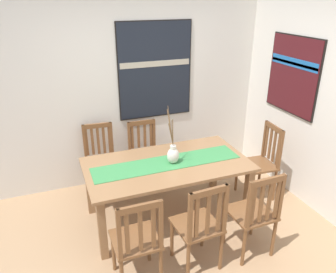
{
  "coord_description": "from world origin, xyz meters",
  "views": [
    {
      "loc": [
        -1.17,
        -2.45,
        2.53
      ],
      "look_at": [
        0.03,
        0.68,
        1.07
      ],
      "focal_mm": 35.52,
      "sensor_mm": 36.0,
      "label": 1
    }
  ],
  "objects_px": {
    "chair_3": "(255,213)",
    "painting_on_side_wall": "(293,75)",
    "chair_0": "(137,241)",
    "chair_4": "(262,161)",
    "centerpiece_vase": "(173,154)",
    "chair_5": "(200,225)",
    "dining_table": "(167,170)",
    "chair_2": "(145,152)",
    "chair_1": "(100,158)",
    "painting_on_back_wall": "(155,71)"
  },
  "relations": [
    {
      "from": "chair_3",
      "to": "chair_4",
      "type": "distance_m",
      "value": 1.16
    },
    {
      "from": "dining_table",
      "to": "chair_0",
      "type": "height_order",
      "value": "chair_0"
    },
    {
      "from": "chair_0",
      "to": "chair_4",
      "type": "bearing_deg",
      "value": 24.18
    },
    {
      "from": "centerpiece_vase",
      "to": "painting_on_back_wall",
      "type": "xyz_separation_m",
      "value": [
        0.18,
        1.13,
        0.71
      ]
    },
    {
      "from": "chair_0",
      "to": "painting_on_back_wall",
      "type": "xyz_separation_m",
      "value": [
        0.86,
        1.96,
        1.06
      ]
    },
    {
      "from": "painting_on_back_wall",
      "to": "painting_on_side_wall",
      "type": "relative_size",
      "value": 1.34
    },
    {
      "from": "chair_0",
      "to": "chair_3",
      "type": "relative_size",
      "value": 0.99
    },
    {
      "from": "chair_5",
      "to": "painting_on_side_wall",
      "type": "xyz_separation_m",
      "value": [
        1.77,
        1.04,
        1.07
      ]
    },
    {
      "from": "chair_5",
      "to": "dining_table",
      "type": "bearing_deg",
      "value": 90.14
    },
    {
      "from": "chair_1",
      "to": "chair_5",
      "type": "distance_m",
      "value": 1.84
    },
    {
      "from": "chair_2",
      "to": "painting_on_back_wall",
      "type": "height_order",
      "value": "painting_on_back_wall"
    },
    {
      "from": "centerpiece_vase",
      "to": "chair_3",
      "type": "xyz_separation_m",
      "value": [
        0.54,
        -0.87,
        -0.34
      ]
    },
    {
      "from": "chair_1",
      "to": "chair_2",
      "type": "relative_size",
      "value": 1.05
    },
    {
      "from": "centerpiece_vase",
      "to": "chair_0",
      "type": "bearing_deg",
      "value": -129.01
    },
    {
      "from": "chair_0",
      "to": "chair_2",
      "type": "height_order",
      "value": "chair_0"
    },
    {
      "from": "chair_2",
      "to": "painting_on_side_wall",
      "type": "xyz_separation_m",
      "value": [
        1.78,
        -0.68,
        1.09
      ]
    },
    {
      "from": "centerpiece_vase",
      "to": "chair_2",
      "type": "height_order",
      "value": "centerpiece_vase"
    },
    {
      "from": "chair_0",
      "to": "chair_2",
      "type": "bearing_deg",
      "value": 70.66
    },
    {
      "from": "chair_0",
      "to": "chair_5",
      "type": "bearing_deg",
      "value": -1.07
    },
    {
      "from": "painting_on_back_wall",
      "to": "chair_1",
      "type": "bearing_deg",
      "value": -164.58
    },
    {
      "from": "chair_0",
      "to": "chair_1",
      "type": "relative_size",
      "value": 1.03
    },
    {
      "from": "chair_0",
      "to": "chair_5",
      "type": "height_order",
      "value": "chair_5"
    },
    {
      "from": "painting_on_side_wall",
      "to": "chair_0",
      "type": "bearing_deg",
      "value": -156.65
    },
    {
      "from": "centerpiece_vase",
      "to": "chair_5",
      "type": "height_order",
      "value": "centerpiece_vase"
    },
    {
      "from": "chair_1",
      "to": "chair_5",
      "type": "xyz_separation_m",
      "value": [
        0.63,
        -1.73,
        -0.0
      ]
    },
    {
      "from": "chair_2",
      "to": "painting_on_back_wall",
      "type": "relative_size",
      "value": 0.69
    },
    {
      "from": "chair_0",
      "to": "painting_on_back_wall",
      "type": "height_order",
      "value": "painting_on_back_wall"
    },
    {
      "from": "dining_table",
      "to": "chair_4",
      "type": "xyz_separation_m",
      "value": [
        1.32,
        0.01,
        -0.13
      ]
    },
    {
      "from": "chair_1",
      "to": "chair_3",
      "type": "bearing_deg",
      "value": -55.15
    },
    {
      "from": "chair_1",
      "to": "centerpiece_vase",
      "type": "bearing_deg",
      "value": -52.26
    },
    {
      "from": "centerpiece_vase",
      "to": "chair_1",
      "type": "height_order",
      "value": "centerpiece_vase"
    },
    {
      "from": "chair_2",
      "to": "chair_3",
      "type": "xyz_separation_m",
      "value": [
        0.61,
        -1.75,
        0.02
      ]
    },
    {
      "from": "dining_table",
      "to": "chair_5",
      "type": "height_order",
      "value": "chair_5"
    },
    {
      "from": "painting_on_back_wall",
      "to": "painting_on_side_wall",
      "type": "xyz_separation_m",
      "value": [
        1.53,
        -0.93,
        0.01
      ]
    },
    {
      "from": "painting_on_side_wall",
      "to": "chair_1",
      "type": "bearing_deg",
      "value": 163.92
    },
    {
      "from": "chair_0",
      "to": "chair_4",
      "type": "height_order",
      "value": "chair_4"
    },
    {
      "from": "centerpiece_vase",
      "to": "chair_1",
      "type": "bearing_deg",
      "value": 127.74
    },
    {
      "from": "centerpiece_vase",
      "to": "chair_4",
      "type": "relative_size",
      "value": 0.7
    },
    {
      "from": "chair_1",
      "to": "painting_on_side_wall",
      "type": "relative_size",
      "value": 0.97
    },
    {
      "from": "chair_4",
      "to": "chair_5",
      "type": "bearing_deg",
      "value": -146.32
    },
    {
      "from": "chair_0",
      "to": "chair_1",
      "type": "height_order",
      "value": "chair_0"
    },
    {
      "from": "chair_3",
      "to": "painting_on_side_wall",
      "type": "relative_size",
      "value": 1.0
    },
    {
      "from": "painting_on_back_wall",
      "to": "chair_5",
      "type": "bearing_deg",
      "value": -97.0
    },
    {
      "from": "dining_table",
      "to": "chair_0",
      "type": "xyz_separation_m",
      "value": [
        -0.61,
        -0.86,
        -0.14
      ]
    },
    {
      "from": "dining_table",
      "to": "chair_2",
      "type": "xyz_separation_m",
      "value": [
        -0.01,
        0.85,
        -0.15
      ]
    },
    {
      "from": "dining_table",
      "to": "painting_on_back_wall",
      "type": "xyz_separation_m",
      "value": [
        0.24,
        1.1,
        0.92
      ]
    },
    {
      "from": "dining_table",
      "to": "painting_on_back_wall",
      "type": "bearing_deg",
      "value": 77.51
    },
    {
      "from": "centerpiece_vase",
      "to": "chair_3",
      "type": "relative_size",
      "value": 0.71
    },
    {
      "from": "chair_2",
      "to": "chair_5",
      "type": "distance_m",
      "value": 1.72
    },
    {
      "from": "chair_4",
      "to": "painting_on_back_wall",
      "type": "height_order",
      "value": "painting_on_back_wall"
    }
  ]
}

